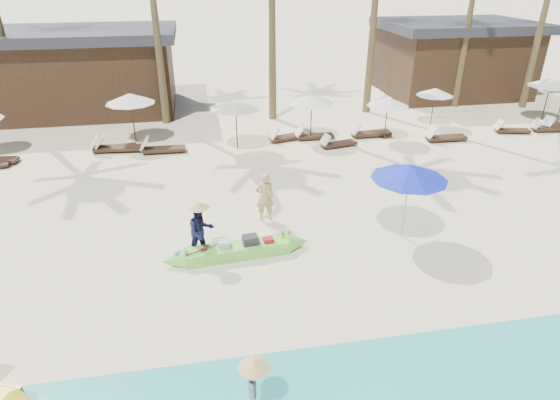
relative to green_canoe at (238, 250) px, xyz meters
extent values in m
plane|color=beige|center=(0.97, -1.28, -0.20)|extent=(240.00, 240.00, 0.00)
cube|color=#6CDD43|center=(0.00, 0.00, -0.02)|extent=(2.95, 0.87, 0.35)
cube|color=white|center=(0.00, 0.00, -0.01)|extent=(2.53, 0.66, 0.16)
cube|color=#262628|center=(0.36, 0.03, 0.23)|extent=(0.44, 0.36, 0.32)
cube|color=silver|center=(-0.37, 0.01, 0.20)|extent=(0.34, 0.30, 0.26)
cube|color=#B4181B|center=(0.87, 0.03, 0.17)|extent=(0.29, 0.25, 0.20)
cylinder|color=#B4181B|center=(-0.92, -0.04, 0.11)|extent=(0.20, 0.20, 0.08)
cylinder|color=#262628|center=(-1.14, -0.15, 0.11)|extent=(0.18, 0.18, 0.07)
sphere|color=#C0BB78|center=(-1.42, -0.13, 0.15)|extent=(0.16, 0.16, 0.16)
cylinder|color=yellow|center=(1.32, 0.19, 0.15)|extent=(0.13, 0.13, 0.16)
cylinder|color=yellow|center=(1.50, 0.21, 0.15)|extent=(0.13, 0.13, 0.16)
imported|color=tan|center=(1.07, 1.93, 0.61)|extent=(0.62, 0.44, 1.62)
imported|color=#141639|center=(-0.96, 0.18, 0.59)|extent=(0.94, 0.85, 1.58)
imported|color=gray|center=(-0.19, -5.22, 0.51)|extent=(0.45, 0.72, 1.06)
cylinder|color=#99999E|center=(4.92, 0.17, 0.94)|extent=(0.05, 0.05, 2.28)
cone|color=#1224AB|center=(4.92, 0.17, 1.92)|extent=(2.18, 2.18, 0.45)
cylinder|color=#3B2618|center=(-3.67, 10.26, 0.89)|extent=(0.05, 0.05, 2.17)
cone|color=beige|center=(-3.67, 10.26, 1.82)|extent=(2.17, 2.17, 0.43)
cube|color=#3B2618|center=(-4.46, 9.19, -0.04)|extent=(1.85, 0.75, 0.13)
cube|color=beige|center=(-5.25, 9.12, 0.28)|extent=(0.46, 0.62, 0.53)
cube|color=#3B2618|center=(-4.17, 9.08, -0.03)|extent=(1.95, 0.79, 0.13)
cube|color=beige|center=(-5.00, 9.16, 0.30)|extent=(0.48, 0.65, 0.55)
cylinder|color=#3B2618|center=(0.83, 8.51, 0.89)|extent=(0.05, 0.05, 2.19)
cone|color=beige|center=(0.83, 8.51, 1.83)|extent=(2.19, 2.19, 0.44)
cube|color=#3B2618|center=(-2.32, 8.60, -0.04)|extent=(1.82, 0.63, 0.13)
cube|color=beige|center=(-3.12, 8.62, 0.28)|extent=(0.42, 0.59, 0.53)
cylinder|color=#3B2618|center=(4.30, 9.14, 0.82)|extent=(0.05, 0.05, 2.04)
cone|color=beige|center=(4.30, 9.14, 1.70)|extent=(2.04, 2.04, 0.41)
cube|color=#3B2618|center=(3.27, 9.24, -0.04)|extent=(1.85, 1.04, 0.12)
cube|color=beige|center=(2.52, 9.02, 0.27)|extent=(0.54, 0.66, 0.52)
cube|color=#3B2618|center=(4.53, 9.14, -0.05)|extent=(1.71, 0.58, 0.12)
cube|color=beige|center=(3.77, 9.15, 0.25)|extent=(0.39, 0.56, 0.50)
cylinder|color=#3B2618|center=(7.69, 8.54, 0.76)|extent=(0.05, 0.05, 1.91)
cone|color=beige|center=(7.69, 8.54, 1.58)|extent=(1.91, 1.91, 0.38)
cube|color=#3B2618|center=(5.33, 7.96, -0.06)|extent=(1.67, 0.82, 0.11)
cube|color=beige|center=(4.64, 7.82, 0.22)|extent=(0.45, 0.58, 0.47)
cube|color=#3B2618|center=(7.23, 9.00, -0.04)|extent=(1.86, 0.66, 0.13)
cube|color=beige|center=(6.41, 8.98, 0.29)|extent=(0.43, 0.61, 0.54)
cylinder|color=#3B2618|center=(10.82, 10.20, 0.71)|extent=(0.05, 0.05, 1.81)
cone|color=beige|center=(10.82, 10.20, 1.49)|extent=(1.81, 1.81, 0.36)
cube|color=#3B2618|center=(10.42, 7.82, -0.04)|extent=(1.82, 0.63, 0.13)
cube|color=beige|center=(9.62, 7.84, 0.28)|extent=(0.42, 0.60, 0.53)
cylinder|color=#3B2618|center=(16.85, 9.81, 0.88)|extent=(0.05, 0.05, 2.16)
cone|color=beige|center=(16.85, 9.81, 1.81)|extent=(2.16, 2.16, 0.43)
cube|color=#3B2618|center=(14.12, 8.30, -0.06)|extent=(1.65, 0.86, 0.11)
cube|color=beige|center=(13.44, 8.46, 0.22)|extent=(0.46, 0.58, 0.46)
cube|color=#3B2618|center=(16.00, 8.18, -0.06)|extent=(1.60, 0.68, 0.11)
cube|color=beige|center=(15.32, 8.26, 0.21)|extent=(0.40, 0.54, 0.45)
cube|color=#3B2618|center=(16.81, 8.59, -0.05)|extent=(1.72, 0.85, 0.12)
cube|color=beige|center=(16.10, 8.44, 0.24)|extent=(0.47, 0.59, 0.48)
cone|color=brown|center=(-2.38, 12.99, 4.84)|extent=(0.40, 0.40, 10.08)
cone|color=brown|center=(3.12, 12.73, 5.43)|extent=(0.40, 0.40, 11.26)
cone|color=brown|center=(13.81, 13.24, 3.84)|extent=(0.40, 0.40, 8.07)
cone|color=brown|center=(17.54, 12.40, 5.12)|extent=(0.40, 0.40, 10.64)
cube|color=#3B2618|center=(-7.03, 16.22, 1.70)|extent=(10.00, 6.00, 3.80)
cube|color=#2D2D33|center=(-7.03, 16.22, 3.85)|extent=(10.80, 6.60, 0.50)
cube|color=#3B2618|center=(14.97, 16.22, 1.70)|extent=(8.00, 6.00, 3.80)
cube|color=#2D2D33|center=(14.97, 16.22, 3.85)|extent=(8.80, 6.60, 0.50)
camera|label=1|loc=(-0.80, -11.00, 7.10)|focal=30.00mm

